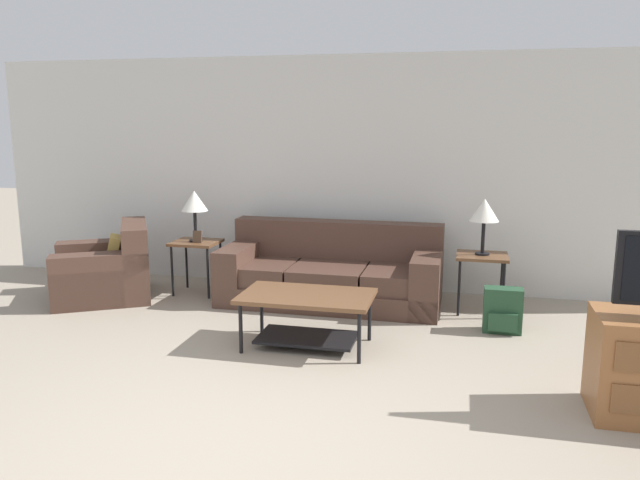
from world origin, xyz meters
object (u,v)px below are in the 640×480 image
at_px(table_lamp_left, 194,202).
at_px(table_lamp_right, 484,211).
at_px(couch, 332,275).
at_px(armchair, 107,271).
at_px(side_table_right, 482,261).
at_px(side_table_left, 196,247).
at_px(backpack, 503,311).
at_px(coffee_table, 307,308).

distance_m(table_lamp_left, table_lamp_right, 3.05).
distance_m(couch, armchair, 2.44).
height_order(side_table_right, table_lamp_right, table_lamp_right).
bearing_deg(side_table_left, backpack, -10.25).
bearing_deg(couch, backpack, -19.06).
xyz_separation_m(coffee_table, backpack, (1.63, 0.76, -0.14)).
bearing_deg(armchair, table_lamp_left, 23.09).
xyz_separation_m(coffee_table, side_table_right, (1.45, 1.34, 0.18)).
xyz_separation_m(armchair, side_table_right, (3.93, 0.38, 0.23)).
distance_m(coffee_table, side_table_right, 1.98).
height_order(armchair, side_table_left, armchair).
height_order(couch, side_table_right, couch).
xyz_separation_m(table_lamp_left, table_lamp_right, (3.05, 0.00, 0.00)).
height_order(coffee_table, table_lamp_left, table_lamp_left).
bearing_deg(side_table_right, table_lamp_left, 180.00).
distance_m(couch, table_lamp_right, 1.69).
bearing_deg(coffee_table, backpack, 24.90).
xyz_separation_m(couch, table_lamp_left, (-1.52, -0.01, 0.73)).
relative_size(table_lamp_right, backpack, 1.35).
distance_m(coffee_table, table_lamp_right, 2.09).
height_order(table_lamp_left, table_lamp_right, same).
relative_size(coffee_table, side_table_right, 1.88).
height_order(armchair, coffee_table, armchair).
height_order(side_table_right, table_lamp_left, table_lamp_left).
height_order(coffee_table, side_table_right, side_table_right).
bearing_deg(backpack, table_lamp_right, 107.64).
xyz_separation_m(couch, side_table_right, (1.52, -0.01, 0.23)).
xyz_separation_m(side_table_left, backpack, (3.23, -0.59, -0.32)).
bearing_deg(couch, table_lamp_left, -179.78).
bearing_deg(table_lamp_right, side_table_right, -63.43).
height_order(couch, side_table_left, couch).
relative_size(armchair, table_lamp_left, 2.40).
height_order(couch, table_lamp_right, table_lamp_right).
relative_size(coffee_table, table_lamp_right, 1.99).
distance_m(side_table_right, table_lamp_right, 0.50).
bearing_deg(armchair, backpack, -2.91).
distance_m(coffee_table, backpack, 1.81).
height_order(armchair, table_lamp_left, table_lamp_left).
bearing_deg(backpack, armchair, 177.09).
relative_size(side_table_right, table_lamp_right, 1.06).
bearing_deg(side_table_right, coffee_table, -137.13).
bearing_deg(backpack, table_lamp_left, 169.75).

